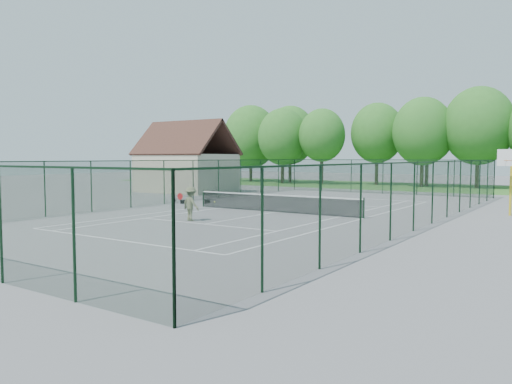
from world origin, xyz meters
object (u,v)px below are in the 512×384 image
tennis_net (275,202)px  sports_bag_a (183,202)px  tennis_player (191,204)px  basketball_goal (510,169)px

tennis_net → sports_bag_a: (-8.06, 0.87, -0.44)m
sports_bag_a → tennis_player: size_ratio=0.16×
basketball_goal → tennis_player: basketball_goal is taller
basketball_goal → sports_bag_a: size_ratio=10.69×
basketball_goal → tennis_player: 17.25m
tennis_player → basketball_goal: bearing=40.4°
tennis_net → tennis_player: bearing=-103.4°
tennis_net → basketball_goal: size_ratio=3.04×
tennis_net → tennis_player: 6.00m
basketball_goal → tennis_player: size_ratio=1.74×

